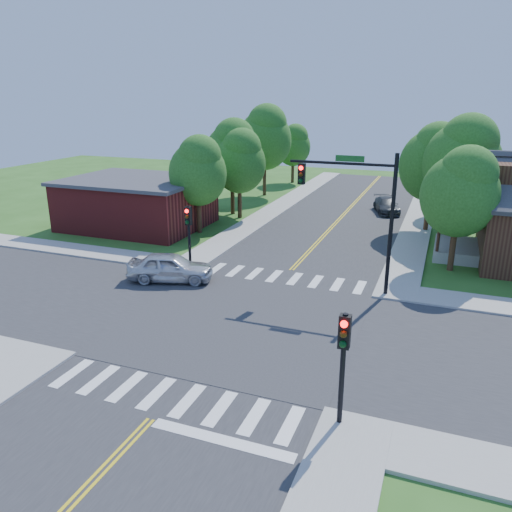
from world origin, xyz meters
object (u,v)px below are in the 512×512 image
at_px(signal_pole_se, 343,349).
at_px(car_dgrey, 387,206).
at_px(car_silver, 170,268).
at_px(signal_mast_ne, 358,200).
at_px(signal_pole_nw, 189,226).

bearing_deg(signal_pole_se, car_dgrey, 94.40).
bearing_deg(car_silver, signal_mast_ne, -94.80).
distance_m(car_silver, car_dgrey, 23.02).
height_order(signal_pole_se, signal_pole_nw, same).
bearing_deg(signal_mast_ne, car_dgrey, 91.94).
distance_m(signal_mast_ne, signal_pole_se, 11.55).
height_order(car_silver, car_dgrey, car_silver).
bearing_deg(car_dgrey, signal_mast_ne, -105.90).
height_order(signal_pole_nw, car_dgrey, signal_pole_nw).
relative_size(signal_mast_ne, car_silver, 1.45).
xyz_separation_m(signal_mast_ne, car_silver, (-9.60, -2.09, -4.06)).
relative_size(signal_mast_ne, car_dgrey, 1.55).
bearing_deg(car_dgrey, signal_pole_nw, -132.71).
bearing_deg(signal_pole_nw, car_dgrey, 65.13).
bearing_deg(signal_pole_nw, car_silver, -92.35).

